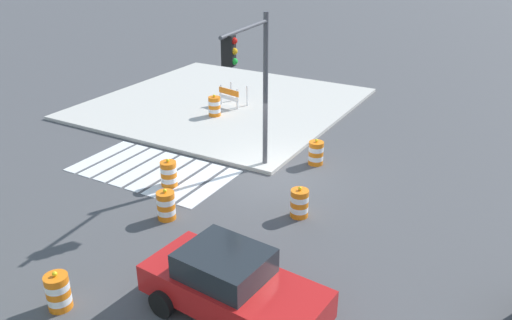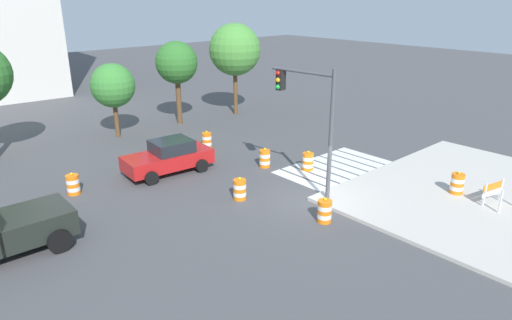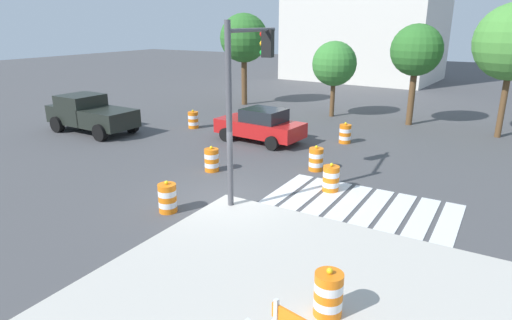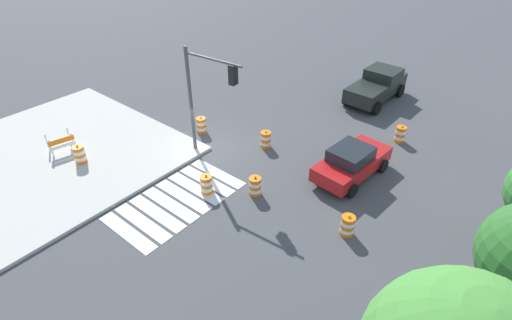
# 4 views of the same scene
# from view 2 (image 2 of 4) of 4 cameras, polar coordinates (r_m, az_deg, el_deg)

# --- Properties ---
(ground_plane) EXTENTS (120.00, 120.00, 0.00)m
(ground_plane) POSITION_cam_2_polar(r_m,az_deg,el_deg) (19.80, 6.44, -5.06)
(ground_plane) COLOR #474749
(sidewalk_corner) EXTENTS (12.00, 12.00, 0.15)m
(sidewalk_corner) POSITION_cam_2_polar(r_m,az_deg,el_deg) (21.99, 29.18, -4.78)
(sidewalk_corner) COLOR #BCB7AD
(sidewalk_corner) RESTS_ON ground
(crosswalk_stripes) EXTENTS (5.85, 3.20, 0.02)m
(crosswalk_stripes) POSITION_cam_2_polar(r_m,az_deg,el_deg) (23.70, 9.69, -0.86)
(crosswalk_stripes) COLOR silver
(crosswalk_stripes) RESTS_ON ground
(sports_car) EXTENTS (4.44, 2.41, 1.63)m
(sports_car) POSITION_cam_2_polar(r_m,az_deg,el_deg) (22.86, -10.88, 0.42)
(sports_car) COLOR red
(sports_car) RESTS_ON ground
(traffic_barrel_near_corner) EXTENTS (0.56, 0.56, 1.02)m
(traffic_barrel_near_corner) POSITION_cam_2_polar(r_m,az_deg,el_deg) (22.98, 6.53, -0.19)
(traffic_barrel_near_corner) COLOR orange
(traffic_barrel_near_corner) RESTS_ON ground
(traffic_barrel_crosswalk_end) EXTENTS (0.56, 0.56, 1.02)m
(traffic_barrel_crosswalk_end) POSITION_cam_2_polar(r_m,az_deg,el_deg) (17.93, 8.59, -6.36)
(traffic_barrel_crosswalk_end) COLOR orange
(traffic_barrel_crosswalk_end) RESTS_ON ground
(traffic_barrel_median_near) EXTENTS (0.56, 0.56, 1.02)m
(traffic_barrel_median_near) POSITION_cam_2_polar(r_m,az_deg,el_deg) (23.26, 1.10, 0.20)
(traffic_barrel_median_near) COLOR orange
(traffic_barrel_median_near) RESTS_ON ground
(traffic_barrel_median_far) EXTENTS (0.56, 0.56, 1.02)m
(traffic_barrel_median_far) POSITION_cam_2_polar(r_m,az_deg,el_deg) (26.31, -6.18, 2.47)
(traffic_barrel_median_far) COLOR orange
(traffic_barrel_median_far) RESTS_ON ground
(traffic_barrel_far_curb) EXTENTS (0.56, 0.56, 1.02)m
(traffic_barrel_far_curb) POSITION_cam_2_polar(r_m,az_deg,el_deg) (21.67, -21.96, -2.87)
(traffic_barrel_far_curb) COLOR orange
(traffic_barrel_far_curb) RESTS_ON ground
(traffic_barrel_lane_center) EXTENTS (0.56, 0.56, 1.02)m
(traffic_barrel_lane_center) POSITION_cam_2_polar(r_m,az_deg,el_deg) (19.63, -2.05, -3.70)
(traffic_barrel_lane_center) COLOR orange
(traffic_barrel_lane_center) RESTS_ON ground
(traffic_barrel_on_sidewalk) EXTENTS (0.56, 0.56, 1.02)m
(traffic_barrel_on_sidewalk) POSITION_cam_2_polar(r_m,az_deg,el_deg) (21.68, 23.92, -2.72)
(traffic_barrel_on_sidewalk) COLOR orange
(traffic_barrel_on_sidewalk) RESTS_ON sidewalk_corner
(construction_barricade) EXTENTS (1.37, 1.01, 1.00)m
(construction_barricade) POSITION_cam_2_polar(r_m,az_deg,el_deg) (21.20, 27.91, -3.53)
(construction_barricade) COLOR silver
(construction_barricade) RESTS_ON sidewalk_corner
(traffic_light_pole) EXTENTS (0.62, 3.28, 5.50)m
(traffic_light_pole) POSITION_cam_2_polar(r_m,az_deg,el_deg) (19.18, 6.69, 6.51)
(traffic_light_pole) COLOR #4C4C51
(traffic_light_pole) RESTS_ON sidewalk_corner
(street_tree_streetside_mid) EXTENTS (2.65, 2.65, 4.53)m
(street_tree_streetside_mid) POSITION_cam_2_polar(r_m,az_deg,el_deg) (28.97, -17.52, 8.87)
(street_tree_streetside_mid) COLOR brown
(street_tree_streetside_mid) RESTS_ON ground
(street_tree_streetside_far) EXTENTS (2.78, 2.78, 5.52)m
(street_tree_streetside_far) POSITION_cam_2_polar(r_m,az_deg,el_deg) (31.06, -9.93, 11.88)
(street_tree_streetside_far) COLOR brown
(street_tree_streetside_far) RESTS_ON ground
(street_tree_corner_lot) EXTENTS (3.66, 3.66, 6.50)m
(street_tree_corner_lot) POSITION_cam_2_polar(r_m,az_deg,el_deg) (33.13, -2.67, 13.64)
(street_tree_corner_lot) COLOR brown
(street_tree_corner_lot) RESTS_ON ground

